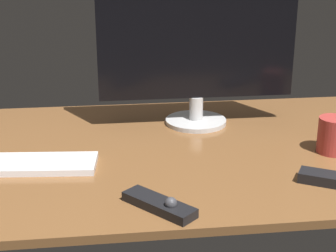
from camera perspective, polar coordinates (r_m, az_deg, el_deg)
desk at (r=142.57cm, az=-0.29°, el=-2.87°), size 140.00×84.00×2.00cm
monitor at (r=156.05cm, az=3.17°, el=8.06°), size 58.38×18.59×41.69cm
keyboard at (r=135.99cm, az=-16.09°, el=-4.01°), size 40.24×15.23×1.63cm
media_remote at (r=111.14cm, az=-0.87°, el=-8.49°), size 15.22×16.18×3.81cm
coffee_mug at (r=145.14cm, az=17.51°, el=-0.96°), size 8.37×8.37×9.55cm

